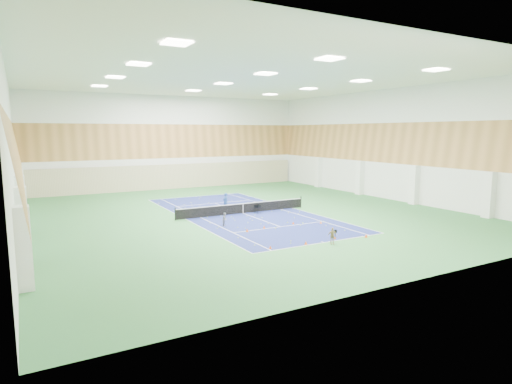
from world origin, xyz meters
TOP-DOWN VIEW (x-y plane):
  - ground at (0.00, 0.00)m, footprint 40.00×40.00m
  - room_shell at (0.00, 0.00)m, footprint 36.00×40.00m
  - wood_cladding at (0.00, 0.00)m, footprint 36.00×40.00m
  - ceiling_light_grid at (0.00, 0.00)m, footprint 21.40×25.40m
  - court_surface at (0.00, 0.00)m, footprint 10.97×23.77m
  - tennis_balls_scatter at (0.00, 0.00)m, footprint 10.57×22.77m
  - tennis_net at (0.00, 0.00)m, footprint 12.80×0.10m
  - back_curtain at (0.00, 19.75)m, footprint 35.40×0.16m
  - door_left_a at (-17.92, -8.00)m, footprint 0.08×1.80m
  - door_left_b at (-17.92, 0.00)m, footprint 0.08×1.80m
  - coach at (-0.80, 2.06)m, footprint 0.72×0.60m
  - child_court at (-3.66, -3.98)m, footprint 0.65×0.65m
  - child_apron at (0.22, -12.45)m, footprint 0.71×0.50m
  - ball_cart at (1.20, -0.60)m, footprint 0.59×0.59m
  - cone_svc_a at (-3.07, -6.61)m, footprint 0.22×0.22m
  - cone_svc_b at (-1.41, -6.29)m, footprint 0.22×0.22m
  - cone_svc_c at (1.44, -6.04)m, footprint 0.18×0.18m
  - cone_svc_d at (3.53, -6.94)m, footprint 0.21×0.21m
  - cone_base_a at (-3.95, -11.45)m, footprint 0.19×0.19m
  - cone_base_b at (-1.37, -11.71)m, footprint 0.22×0.22m
  - cone_base_c at (1.27, -11.48)m, footprint 0.18×0.18m
  - cone_base_d at (3.49, -12.17)m, footprint 0.23×0.23m

SIDE VIEW (x-z plane):
  - ground at x=0.00m, z-range 0.00..0.00m
  - court_surface at x=0.00m, z-range 0.00..0.01m
  - tennis_balls_scatter at x=0.00m, z-range 0.01..0.08m
  - cone_base_c at x=1.27m, z-range 0.00..0.20m
  - cone_svc_c at x=1.44m, z-range 0.00..0.20m
  - cone_base_a at x=-3.95m, z-range 0.00..0.21m
  - cone_svc_d at x=3.53m, z-range 0.00..0.23m
  - cone_base_b at x=-1.37m, z-range 0.00..0.24m
  - cone_svc_b at x=-1.41m, z-range 0.00..0.24m
  - cone_svc_a at x=-3.07m, z-range 0.00..0.25m
  - cone_base_d at x=3.49m, z-range 0.00..0.25m
  - ball_cart at x=1.20m, z-range 0.00..0.80m
  - child_court at x=-3.66m, z-range 0.00..1.07m
  - tennis_net at x=0.00m, z-range 0.00..1.10m
  - child_apron at x=0.22m, z-range 0.00..1.13m
  - coach at x=-0.80m, z-range 0.00..1.69m
  - door_left_a at x=-17.92m, z-range 0.00..2.20m
  - door_left_b at x=-17.92m, z-range 0.00..2.20m
  - back_curtain at x=0.00m, z-range 0.00..3.20m
  - room_shell at x=0.00m, z-range 0.00..12.00m
  - wood_cladding at x=0.00m, z-range 4.00..12.00m
  - ceiling_light_grid at x=0.00m, z-range 11.89..11.95m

